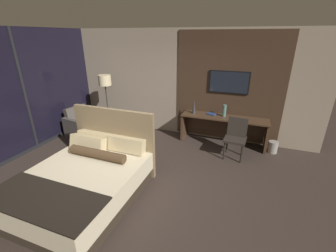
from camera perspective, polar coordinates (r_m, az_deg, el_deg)
name	(u,v)px	position (r m, az deg, el deg)	size (l,w,h in m)	color
ground_plane	(135,182)	(4.50, -8.39, -13.86)	(16.00, 16.00, 0.00)	#332823
wall_back_tv_panel	(185,85)	(6.10, 4.43, 10.46)	(7.20, 0.09, 2.80)	gray
wall_left_window	(24,96)	(6.16, -32.65, 6.42)	(0.06, 6.00, 2.80)	black
bed	(85,180)	(4.16, -20.40, -12.75)	(1.74, 2.15, 1.33)	#33281E
desk	(224,125)	(5.88, 13.96, 0.35)	(2.13, 0.51, 0.73)	#422D1E
tv	(229,82)	(5.79, 15.19, 10.68)	(0.97, 0.04, 0.54)	black
desk_chair	(236,134)	(5.30, 16.90, -2.08)	(0.49, 0.49, 0.90)	#28231E
armchair_by_window	(85,126)	(6.65, -20.39, -0.03)	(0.93, 0.95, 0.81)	#47423D
floor_lamp	(105,85)	(6.51, -15.65, 10.06)	(0.34, 0.34, 1.62)	#282623
vase_tall	(194,106)	(5.85, 6.63, 4.97)	(0.09, 0.09, 0.36)	#333338
vase_short	(224,111)	(5.76, 14.12, 3.81)	(0.09, 0.09, 0.30)	#4C706B
book	(211,114)	(5.86, 10.94, 3.02)	(0.26, 0.21, 0.03)	navy
waste_bin	(273,147)	(5.95, 25.07, -4.84)	(0.22, 0.22, 0.28)	gray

